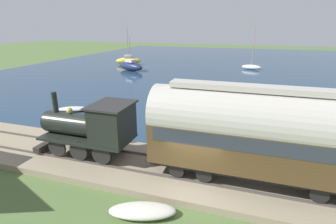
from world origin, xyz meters
TOP-DOWN VIEW (x-y plane):
  - ground_plane at (0.00, 0.00)m, footprint 200.00×200.00m
  - harbor_water at (43.97, 0.00)m, footprint 80.00×80.00m
  - rail_embankment at (1.23, 0.00)m, footprint 4.88×56.00m
  - steam_locomotive at (1.23, 5.93)m, footprint 2.43×5.75m
  - passenger_coach at (1.23, -2.91)m, footprint 2.60×10.72m
  - sailboat_yellow at (37.36, 21.71)m, footprint 3.29×5.22m
  - sailboat_white at (38.46, -1.85)m, footprint 1.74×3.49m
  - sailboat_navy at (30.76, 18.01)m, footprint 3.88×5.92m
  - rowboat_near_shore at (13.15, 5.94)m, footprint 2.14×1.85m
  - rowboat_off_pier at (8.68, 13.13)m, footprint 1.99×3.00m
  - rowboat_far_out at (5.63, 7.82)m, footprint 1.96×1.97m
  - rowboat_mid_harbor at (7.65, 3.33)m, footprint 1.74×2.71m
  - beached_dinghy at (-2.17, 1.59)m, footprint 1.88×3.00m

SIDE VIEW (x-z plane):
  - ground_plane at x=0.00m, z-range 0.00..0.00m
  - harbor_water at x=43.97m, z-range 0.00..0.01m
  - rowboat_far_out at x=5.63m, z-range 0.01..0.31m
  - rail_embankment at x=1.23m, z-range -0.06..0.42m
  - rowboat_off_pier at x=8.68m, z-range 0.01..0.41m
  - rowboat_near_shore at x=13.15m, z-range 0.01..0.42m
  - beached_dinghy at x=-2.17m, z-range 0.00..0.44m
  - rowboat_mid_harbor at x=7.65m, z-range 0.01..0.51m
  - sailboat_white at x=38.46m, z-range -3.33..4.34m
  - sailboat_yellow at x=37.36m, z-range -2.89..4.45m
  - sailboat_navy at x=30.76m, z-range -2.01..3.60m
  - steam_locomotive at x=1.23m, z-range 0.50..3.97m
  - passenger_coach at x=1.23m, z-range 0.66..5.25m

